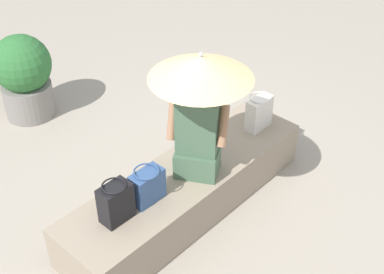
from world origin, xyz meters
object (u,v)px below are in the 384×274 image
at_px(tote_bag_canvas, 259,113).
at_px(shoulder_bag_spare, 147,186).
at_px(person_seated, 198,133).
at_px(parasol, 201,67).
at_px(handbag_black, 116,202).
at_px(planter_near, 24,75).

relative_size(tote_bag_canvas, shoulder_bag_spare, 1.15).
relative_size(person_seated, parasol, 0.80).
bearing_deg(handbag_black, parasol, 169.90).
height_order(person_seated, planter_near, person_seated).
bearing_deg(planter_near, person_seated, 93.53).
bearing_deg(handbag_black, shoulder_bag_spare, 176.24).
height_order(parasol, planter_near, parasol).
height_order(person_seated, shoulder_bag_spare, person_seated).
distance_m(shoulder_bag_spare, planter_near, 2.27).
xyz_separation_m(person_seated, handbag_black, (0.80, -0.07, -0.23)).
bearing_deg(shoulder_bag_spare, planter_near, -99.19).
xyz_separation_m(person_seated, planter_near, (0.14, -2.30, -0.31)).
bearing_deg(person_seated, tote_bag_canvas, -179.14).
bearing_deg(planter_near, shoulder_bag_spare, 80.81).
height_order(person_seated, parasol, parasol).
distance_m(parasol, handbag_black, 1.14).
bearing_deg(tote_bag_canvas, person_seated, 0.86).
relative_size(person_seated, handbag_black, 2.77).
distance_m(person_seated, tote_bag_canvas, 0.87).
xyz_separation_m(person_seated, parasol, (0.04, 0.06, 0.62)).
distance_m(handbag_black, planter_near, 2.32).
height_order(parasol, handbag_black, parasol).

